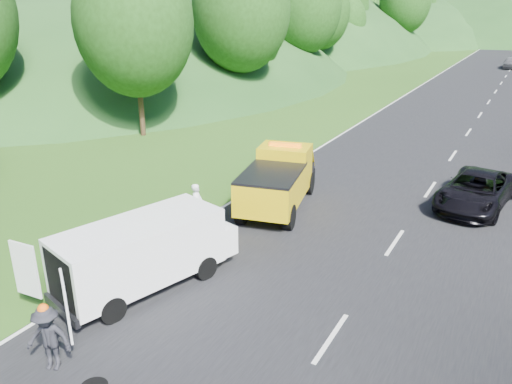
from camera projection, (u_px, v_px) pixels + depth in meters
The scene contains 11 objects.
ground at pixel (263, 273), 15.29m from camera, with size 320.00×320.00×0.00m, color #38661E.
road_surface at pixel (496, 92), 46.53m from camera, with size 14.00×200.00×0.02m, color black.
tree_line_left at pixel (345, 60), 72.91m from camera, with size 14.00×140.00×14.00m, color #265C1B, non-canonical shape.
tow_truck at pixel (278, 179), 19.83m from camera, with size 3.20×5.89×2.40m.
white_van at pixel (145, 251), 14.14m from camera, with size 3.99×6.26×2.07m.
woman at pixel (198, 225), 18.60m from camera, with size 0.58×0.42×1.59m, color white.
child at pixel (203, 245), 17.05m from camera, with size 0.46×0.36×0.94m, color tan.
worker at pixel (54, 368), 11.28m from camera, with size 1.03×0.59×1.59m, color black.
suitcase at pixel (170, 230), 17.44m from camera, with size 0.40×0.22×0.64m, color #5E5F47.
passing_suv at pixel (473, 207), 20.23m from camera, with size 2.32×5.04×1.40m, color black.
dist_car_a at pixel (510, 69), 62.92m from camera, with size 1.72×4.26×1.45m, color #4A4A4F.
Camera 1 is at (6.38, -11.80, 7.73)m, focal length 35.00 mm.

